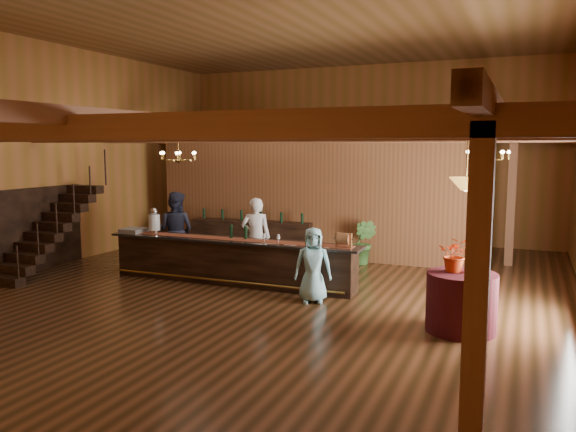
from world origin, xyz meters
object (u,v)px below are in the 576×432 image
at_px(chandelier_right, 488,155).
at_px(floor_plant, 364,242).
at_px(pendant_lamp, 466,184).
at_px(guest, 313,265).
at_px(bartender, 256,238).
at_px(round_table, 461,302).
at_px(backbar_shelf, 251,238).
at_px(staff_second, 176,231).
at_px(beverage_dispenser, 154,221).
at_px(tasting_bar, 231,261).
at_px(raffle_drum, 344,239).
at_px(chandelier_left, 178,156).

distance_m(chandelier_right, floor_plant, 4.21).
relative_size(pendant_lamp, guest, 0.62).
distance_m(chandelier_right, bartender, 5.26).
xyz_separation_m(round_table, pendant_lamp, (0.00, 0.00, 1.92)).
relative_size(backbar_shelf, staff_second, 1.79).
distance_m(beverage_dispenser, pendant_lamp, 7.23).
bearing_deg(pendant_lamp, floor_plant, 122.97).
bearing_deg(bartender, guest, 120.98).
distance_m(backbar_shelf, staff_second, 2.51).
distance_m(tasting_bar, beverage_dispenser, 2.17).
bearing_deg(bartender, floor_plant, -151.88).
bearing_deg(beverage_dispenser, round_table, -11.15).
bearing_deg(tasting_bar, round_table, -16.16).
bearing_deg(staff_second, round_table, 158.36).
height_order(beverage_dispenser, floor_plant, beverage_dispenser).
bearing_deg(floor_plant, bartender, -129.27).
xyz_separation_m(tasting_bar, chandelier_right, (5.13, 1.12, 2.32)).
height_order(staff_second, guest, staff_second).
distance_m(backbar_shelf, pendant_lamp, 7.66).
distance_m(chandelier_right, guest, 4.05).
distance_m(tasting_bar, floor_plant, 3.71).
bearing_deg(round_table, floor_plant, 122.97).
bearing_deg(raffle_drum, pendant_lamp, -29.22).
bearing_deg(beverage_dispenser, guest, -9.66).
relative_size(raffle_drum, chandelier_left, 0.42).
bearing_deg(guest, beverage_dispenser, 149.89).
bearing_deg(pendant_lamp, bartender, 156.22).
height_order(raffle_drum, staff_second, staff_second).
bearing_deg(round_table, pendant_lamp, 90.00).
relative_size(raffle_drum, chandelier_right, 0.42).
distance_m(backbar_shelf, floor_plant, 3.15).
relative_size(beverage_dispenser, chandelier_right, 0.75).
relative_size(backbar_shelf, round_table, 3.04).
bearing_deg(chandelier_right, tasting_bar, -167.71).
bearing_deg(bartender, round_table, 133.60).
height_order(chandelier_left, chandelier_right, same).
xyz_separation_m(tasting_bar, beverage_dispenser, (-2.03, 0.02, 0.77)).
distance_m(backbar_shelf, bartender, 2.62).
relative_size(backbar_shelf, floor_plant, 2.96).
distance_m(round_table, staff_second, 7.18).
xyz_separation_m(backbar_shelf, chandelier_left, (0.12, -3.58, 2.31)).
height_order(chandelier_right, bartender, chandelier_right).
bearing_deg(round_table, raffle_drum, 150.78).
height_order(chandelier_right, guest, chandelier_right).
bearing_deg(floor_plant, guest, -89.39).
xyz_separation_m(bartender, staff_second, (-2.13, -0.06, 0.03)).
xyz_separation_m(round_table, staff_second, (-6.87, 2.03, 0.47)).
xyz_separation_m(backbar_shelf, guest, (3.19, -3.68, 0.25)).
bearing_deg(staff_second, floor_plant, -154.69).
bearing_deg(staff_second, chandelier_left, 122.80).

